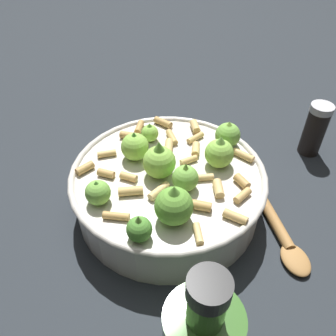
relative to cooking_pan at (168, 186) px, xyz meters
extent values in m
plane|color=#23282D|center=(0.00, 0.00, -0.04)|extent=(2.40, 2.40, 0.00)
cylinder|color=beige|center=(0.00, 0.00, -0.01)|extent=(0.27, 0.27, 0.07)
torus|color=beige|center=(0.00, 0.00, 0.02)|extent=(0.28, 0.28, 0.01)
sphere|color=#75B247|center=(0.02, 0.03, 0.04)|extent=(0.04, 0.04, 0.04)
cone|color=#8CC64C|center=(0.02, 0.03, 0.06)|extent=(0.01, 0.01, 0.02)
sphere|color=#8CC64C|center=(-0.07, -0.05, 0.04)|extent=(0.03, 0.03, 0.03)
cone|color=#609E38|center=(-0.07, -0.05, 0.05)|extent=(0.01, 0.01, 0.01)
sphere|color=#4C8933|center=(0.12, -0.01, 0.04)|extent=(0.03, 0.03, 0.03)
cone|color=#75B247|center=(0.12, -0.01, 0.06)|extent=(0.01, 0.01, 0.01)
sphere|color=#8CC64C|center=(-0.04, 0.06, 0.05)|extent=(0.04, 0.04, 0.04)
cone|color=#75B247|center=(-0.04, 0.06, 0.07)|extent=(0.02, 0.02, 0.02)
sphere|color=#75B247|center=(0.08, -0.07, 0.04)|extent=(0.03, 0.03, 0.03)
cone|color=#4C8933|center=(0.08, -0.07, 0.06)|extent=(0.02, 0.02, 0.01)
sphere|color=#8CC64C|center=(-0.02, -0.06, 0.05)|extent=(0.04, 0.04, 0.04)
cone|color=#4C8933|center=(-0.02, -0.06, 0.06)|extent=(0.02, 0.02, 0.01)
sphere|color=#609E38|center=(0.08, 0.03, 0.05)|extent=(0.05, 0.05, 0.05)
cone|color=#609E38|center=(0.08, 0.03, 0.07)|extent=(0.03, 0.03, 0.02)
sphere|color=#75B247|center=(-0.09, 0.07, 0.04)|extent=(0.04, 0.04, 0.04)
cone|color=#8CC64C|center=(-0.09, 0.07, 0.06)|extent=(0.02, 0.02, 0.01)
sphere|color=#8CC64C|center=(0.00, -0.01, 0.05)|extent=(0.05, 0.05, 0.05)
cone|color=#609E38|center=(0.00, -0.01, 0.07)|extent=(0.02, 0.02, 0.02)
cylinder|color=tan|center=(0.05, -0.04, 0.03)|extent=(0.02, 0.04, 0.01)
cylinder|color=tan|center=(0.05, 0.06, 0.03)|extent=(0.01, 0.03, 0.01)
cylinder|color=tan|center=(-0.01, -0.10, 0.03)|extent=(0.02, 0.03, 0.01)
cylinder|color=tan|center=(0.03, -0.05, 0.03)|extent=(0.01, 0.02, 0.01)
cylinder|color=tan|center=(0.00, 0.05, 0.03)|extent=(0.02, 0.03, 0.01)
cylinder|color=tan|center=(-0.06, -0.08, 0.03)|extent=(0.01, 0.03, 0.01)
cylinder|color=tan|center=(0.10, -0.04, 0.03)|extent=(0.02, 0.03, 0.01)
cylinder|color=tan|center=(-0.06, 0.03, 0.03)|extent=(0.03, 0.02, 0.01)
cylinder|color=tan|center=(-0.03, 0.02, 0.03)|extent=(0.02, 0.03, 0.01)
cylinder|color=tan|center=(-0.05, -0.01, 0.03)|extent=(0.03, 0.02, 0.01)
cylinder|color=tan|center=(-0.11, 0.01, 0.03)|extent=(0.03, 0.02, 0.01)
cylinder|color=tan|center=(0.03, -0.08, 0.03)|extent=(0.01, 0.02, 0.01)
cylinder|color=tan|center=(0.02, 0.07, 0.03)|extent=(0.03, 0.02, 0.01)
cylinder|color=tan|center=(-0.08, -0.02, 0.03)|extent=(0.03, 0.03, 0.01)
cylinder|color=tan|center=(-0.11, -0.04, 0.03)|extent=(0.02, 0.03, 0.01)
cylinder|color=tan|center=(-0.09, -0.08, 0.03)|extent=(0.03, 0.01, 0.01)
cylinder|color=tan|center=(-0.01, 0.10, 0.03)|extent=(0.02, 0.03, 0.01)
cylinder|color=tan|center=(0.03, -0.12, 0.03)|extent=(0.03, 0.02, 0.01)
cylinder|color=tan|center=(0.06, 0.10, 0.03)|extent=(0.02, 0.03, 0.01)
cylinder|color=tan|center=(-0.07, 0.10, 0.03)|extent=(0.02, 0.04, 0.01)
cylinder|color=tan|center=(0.09, 0.06, 0.03)|extent=(0.03, 0.02, 0.01)
cylinder|color=tan|center=(0.04, -0.01, 0.03)|extent=(0.03, 0.02, 0.01)
cylinder|color=tan|center=(0.02, 0.11, 0.03)|extent=(0.03, 0.02, 0.01)
cylinder|color=tan|center=(-0.09, 0.02, 0.03)|extent=(0.03, 0.02, 0.01)
cylinder|color=black|center=(-0.20, 0.21, 0.00)|extent=(0.04, 0.04, 0.09)
cylinder|color=silver|center=(-0.20, 0.21, 0.05)|extent=(0.04, 0.04, 0.01)
cylinder|color=#336023|center=(0.23, 0.10, 0.12)|extent=(0.03, 0.03, 0.04)
cylinder|color=black|center=(0.23, 0.10, 0.15)|extent=(0.03, 0.03, 0.02)
cylinder|color=#9E703D|center=(-0.04, 0.14, -0.04)|extent=(0.16, 0.10, 0.02)
ellipsoid|color=#9E703D|center=(0.05, 0.19, -0.04)|extent=(0.06, 0.06, 0.01)
camera|label=1|loc=(0.35, 0.10, 0.36)|focal=37.12mm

